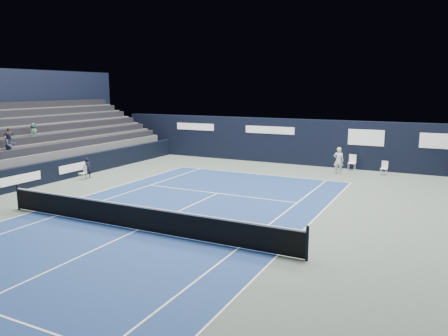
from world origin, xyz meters
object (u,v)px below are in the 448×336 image
(folding_chair_back_a, at_px, (352,161))
(tennis_player, at_px, (339,161))
(line_judge_chair, at_px, (84,172))
(tennis_net, at_px, (137,217))
(folding_chair_back_b, at_px, (384,167))

(folding_chair_back_a, distance_m, tennis_player, 1.71)
(line_judge_chair, bearing_deg, tennis_net, -17.85)
(line_judge_chair, relative_size, tennis_net, 0.06)
(line_judge_chair, height_order, tennis_net, tennis_net)
(folding_chair_back_a, bearing_deg, line_judge_chair, -142.22)
(line_judge_chair, bearing_deg, folding_chair_back_a, 54.24)
(folding_chair_back_b, height_order, line_judge_chair, folding_chair_back_b)
(tennis_net, bearing_deg, tennis_player, 73.25)
(tennis_player, bearing_deg, line_judge_chair, -146.78)
(line_judge_chair, distance_m, tennis_player, 15.13)
(folding_chair_back_a, bearing_deg, tennis_net, -106.02)
(folding_chair_back_a, height_order, line_judge_chair, folding_chair_back_a)
(folding_chair_back_b, height_order, tennis_net, tennis_net)
(folding_chair_back_b, relative_size, tennis_player, 0.51)
(tennis_net, bearing_deg, line_judge_chair, 144.82)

